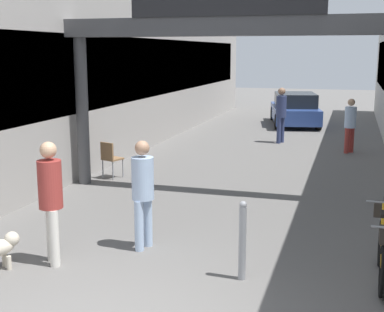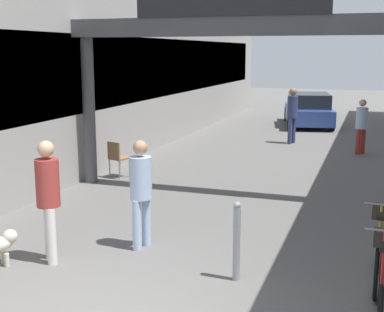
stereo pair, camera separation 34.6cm
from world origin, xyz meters
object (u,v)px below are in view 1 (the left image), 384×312
(bollard_post_metal, at_px, (242,240))
(parked_car_blue, at_px, (295,109))
(pedestrian_elderly_walking, at_px, (281,111))
(pedestrian_companion, at_px, (143,188))
(cafe_chair_wood_nearer, at_px, (110,156))
(bicycle_orange_second, at_px, (382,246))
(pedestrian_carrying_crate, at_px, (350,122))
(pedestrian_with_dog, at_px, (51,194))

(bollard_post_metal, relative_size, parked_car_blue, 0.26)
(bollard_post_metal, bearing_deg, pedestrian_elderly_walking, 94.86)
(pedestrian_companion, bearing_deg, cafe_chair_wood_nearer, 121.32)
(bicycle_orange_second, bearing_deg, pedestrian_carrying_crate, 93.14)
(parked_car_blue, bearing_deg, pedestrian_with_dog, -96.24)
(cafe_chair_wood_nearer, bearing_deg, bicycle_orange_second, -35.00)
(bollard_post_metal, bearing_deg, pedestrian_carrying_crate, 82.67)
(pedestrian_companion, distance_m, pedestrian_carrying_crate, 9.69)
(bollard_post_metal, relative_size, cafe_chair_wood_nearer, 1.22)
(pedestrian_carrying_crate, distance_m, parked_car_blue, 6.25)
(pedestrian_elderly_walking, distance_m, parked_car_blue, 4.66)
(pedestrian_with_dog, distance_m, pedestrian_carrying_crate, 10.92)
(pedestrian_companion, distance_m, bicycle_orange_second, 3.52)
(pedestrian_with_dog, height_order, pedestrian_elderly_walking, pedestrian_elderly_walking)
(parked_car_blue, bearing_deg, bicycle_orange_second, -79.67)
(pedestrian_with_dog, relative_size, pedestrian_elderly_walking, 0.97)
(parked_car_blue, bearing_deg, pedestrian_companion, -92.76)
(parked_car_blue, bearing_deg, bollard_post_metal, -86.47)
(pedestrian_elderly_walking, xyz_separation_m, bollard_post_metal, (0.94, -11.11, -0.51))
(parked_car_blue, bearing_deg, cafe_chair_wood_nearer, -106.45)
(pedestrian_companion, height_order, cafe_chair_wood_nearer, pedestrian_companion)
(parked_car_blue, bearing_deg, pedestrian_carrying_crate, -68.92)
(pedestrian_with_dog, distance_m, pedestrian_companion, 1.39)
(cafe_chair_wood_nearer, bearing_deg, pedestrian_with_dog, -73.69)
(pedestrian_carrying_crate, height_order, parked_car_blue, pedestrian_carrying_crate)
(pedestrian_carrying_crate, bearing_deg, parked_car_blue, 111.08)
(pedestrian_companion, relative_size, pedestrian_elderly_walking, 0.92)
(pedestrian_elderly_walking, bearing_deg, cafe_chair_wood_nearer, -117.34)
(pedestrian_companion, relative_size, bollard_post_metal, 1.56)
(cafe_chair_wood_nearer, bearing_deg, bollard_post_metal, -48.91)
(pedestrian_with_dog, distance_m, bicycle_orange_second, 4.62)
(pedestrian_elderly_walking, bearing_deg, pedestrian_carrying_crate, -28.13)
(pedestrian_carrying_crate, relative_size, bicycle_orange_second, 0.97)
(bicycle_orange_second, bearing_deg, pedestrian_with_dog, -169.15)
(pedestrian_with_dog, bearing_deg, cafe_chair_wood_nearer, 106.31)
(bicycle_orange_second, xyz_separation_m, parked_car_blue, (-2.75, 15.12, 0.21))
(pedestrian_with_dog, height_order, parked_car_blue, pedestrian_with_dog)
(bollard_post_metal, bearing_deg, pedestrian_with_dog, -174.98)
(pedestrian_elderly_walking, relative_size, parked_car_blue, 0.43)
(pedestrian_companion, distance_m, parked_car_blue, 15.07)
(cafe_chair_wood_nearer, height_order, parked_car_blue, parked_car_blue)
(pedestrian_elderly_walking, relative_size, bollard_post_metal, 1.69)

